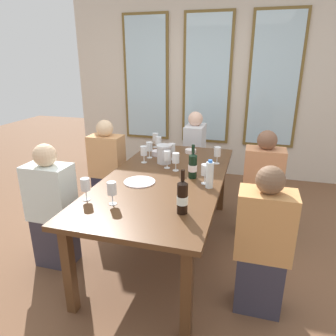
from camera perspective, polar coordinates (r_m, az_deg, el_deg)
ground_plane at (r=3.15m, az=-0.51°, el=-14.25°), size 12.00×12.00×0.00m
back_wall_with_windows at (r=4.84m, az=7.22°, el=15.80°), size 4.23×0.10×2.90m
dining_table at (r=2.84m, az=-0.55°, el=-2.94°), size 1.03×2.12×0.74m
white_plate_0 at (r=2.70m, az=-5.26°, el=-2.54°), size 0.27×0.27×0.01m
metal_pitcher at (r=3.15m, az=-0.73°, el=2.59°), size 0.16×0.16×0.19m
wine_bottle_0 at (r=2.13m, az=2.66°, el=-5.32°), size 0.08×0.08×0.32m
wine_bottle_1 at (r=2.76m, az=4.57°, el=0.46°), size 0.08×0.08×0.31m
tasting_bowl_0 at (r=3.53m, az=4.18°, el=3.13°), size 0.13×0.13×0.04m
tasting_bowl_1 at (r=3.43m, az=-1.92°, el=2.78°), size 0.13×0.13×0.05m
water_bottle at (r=2.56m, az=7.67°, el=-1.22°), size 0.06×0.06×0.24m
wine_glass_0 at (r=3.54m, az=-1.76°, el=4.87°), size 0.07×0.07×0.17m
wine_glass_1 at (r=2.29m, az=-10.30°, el=-3.79°), size 0.07×0.07×0.17m
wine_glass_2 at (r=2.99m, az=-0.18°, el=2.20°), size 0.07×0.07×0.17m
wine_glass_3 at (r=3.17m, az=-4.47°, el=3.10°), size 0.07×0.07×0.17m
wine_glass_4 at (r=2.63m, az=6.84°, el=-0.42°), size 0.07×0.07×0.17m
wine_glass_5 at (r=3.25m, az=0.74°, el=3.54°), size 0.07×0.07×0.17m
wine_glass_6 at (r=3.17m, az=9.07°, el=2.91°), size 0.07×0.07×0.17m
wine_glass_7 at (r=2.40m, az=-14.96°, el=-3.13°), size 0.07×0.07×0.17m
wine_glass_8 at (r=3.72m, az=-2.32°, el=5.58°), size 0.07×0.07×0.17m
wine_glass_9 at (r=3.32m, az=-3.45°, el=3.82°), size 0.07×0.07×0.17m
wine_glass_10 at (r=2.93m, az=1.44°, el=1.68°), size 0.07×0.07×0.17m
seated_person_0 at (r=3.69m, az=-11.05°, el=-0.25°), size 0.38×0.24×1.11m
seated_person_1 at (r=3.27m, az=16.90°, el=-3.42°), size 0.38×0.24×1.11m
seated_person_2 at (r=2.87m, az=-20.50°, el=-7.17°), size 0.38×0.24×1.11m
seated_person_3 at (r=2.32m, az=17.01°, el=-13.45°), size 0.38×0.24×1.11m
seated_person_4 at (r=4.18m, az=4.88°, el=2.38°), size 0.24×0.38×1.11m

